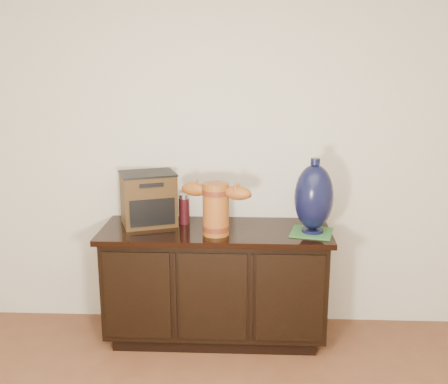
{
  "coord_description": "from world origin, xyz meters",
  "views": [
    {
      "loc": [
        0.2,
        -0.96,
        1.78
      ],
      "look_at": [
        0.06,
        2.18,
        1.01
      ],
      "focal_mm": 42.0,
      "sensor_mm": 36.0,
      "label": 1
    }
  ],
  "objects_px": {
    "sideboard": "(215,282)",
    "lamp_base": "(314,197)",
    "terracotta_vessel": "(216,206)",
    "tv_radio": "(148,199)",
    "spray_can": "(184,209)"
  },
  "relations": [
    {
      "from": "sideboard",
      "to": "tv_radio",
      "type": "relative_size",
      "value": 3.49
    },
    {
      "from": "sideboard",
      "to": "lamp_base",
      "type": "xyz_separation_m",
      "value": [
        0.61,
        -0.06,
        0.6
      ]
    },
    {
      "from": "terracotta_vessel",
      "to": "tv_radio",
      "type": "height_order",
      "value": "tv_radio"
    },
    {
      "from": "sideboard",
      "to": "lamp_base",
      "type": "distance_m",
      "value": 0.86
    },
    {
      "from": "sideboard",
      "to": "lamp_base",
      "type": "height_order",
      "value": "lamp_base"
    },
    {
      "from": "terracotta_vessel",
      "to": "lamp_base",
      "type": "distance_m",
      "value": 0.6
    },
    {
      "from": "sideboard",
      "to": "terracotta_vessel",
      "type": "height_order",
      "value": "terracotta_vessel"
    },
    {
      "from": "sideboard",
      "to": "tv_radio",
      "type": "bearing_deg",
      "value": 168.78
    },
    {
      "from": "sideboard",
      "to": "spray_can",
      "type": "bearing_deg",
      "value": 153.07
    },
    {
      "from": "tv_radio",
      "to": "spray_can",
      "type": "distance_m",
      "value": 0.24
    },
    {
      "from": "sideboard",
      "to": "spray_can",
      "type": "xyz_separation_m",
      "value": [
        -0.21,
        0.11,
        0.47
      ]
    },
    {
      "from": "sideboard",
      "to": "tv_radio",
      "type": "xyz_separation_m",
      "value": [
        -0.44,
        0.09,
        0.54
      ]
    },
    {
      "from": "tv_radio",
      "to": "lamp_base",
      "type": "relative_size",
      "value": 0.9
    },
    {
      "from": "spray_can",
      "to": "sideboard",
      "type": "bearing_deg",
      "value": -26.93
    },
    {
      "from": "lamp_base",
      "to": "tv_radio",
      "type": "bearing_deg",
      "value": 172.16
    }
  ]
}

